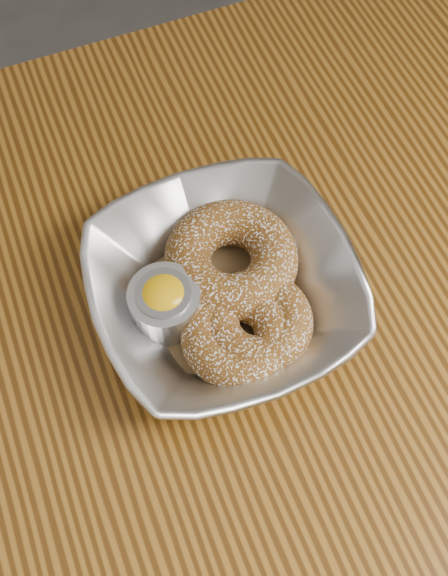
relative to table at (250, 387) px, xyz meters
name	(u,v)px	position (x,y,z in m)	size (l,w,h in m)	color
ground_plane	(238,503)	(0.00, 0.00, -0.65)	(4.00, 4.00, 0.00)	#565659
table	(250,387)	(0.00, 0.00, 0.00)	(1.20, 0.80, 0.75)	brown
serving_bowl	(224,289)	(-0.01, 0.05, 0.13)	(0.22, 0.22, 0.05)	#B6B8BD
parchment	(224,299)	(-0.01, 0.05, 0.11)	(0.14, 0.14, 0.00)	brown
donut_back	(231,259)	(0.01, 0.07, 0.13)	(0.12, 0.12, 0.04)	brown
donut_front	(238,335)	(-0.01, 0.01, 0.13)	(0.09, 0.09, 0.03)	brown
donut_extra	(256,322)	(0.01, 0.01, 0.13)	(0.09, 0.09, 0.03)	brown
ramekin	(165,303)	(-0.06, 0.05, 0.13)	(0.06, 0.06, 0.05)	#B6B8BD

